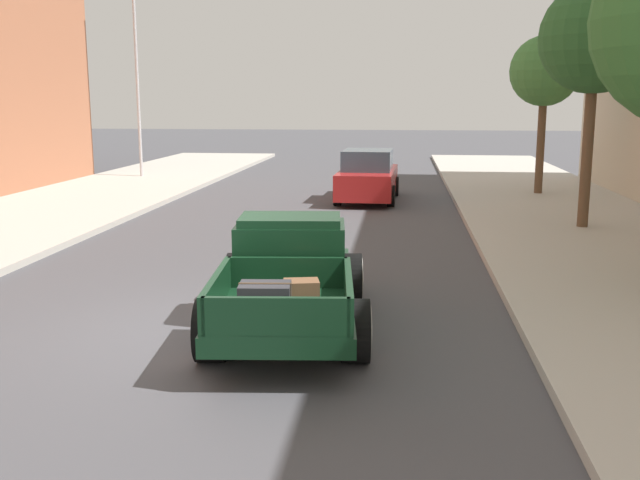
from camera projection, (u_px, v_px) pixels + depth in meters
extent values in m
plane|color=#47474C|center=(199.00, 329.00, 10.32)|extent=(140.00, 140.00, 0.00)
cube|color=black|center=(289.00, 291.00, 10.28)|extent=(2.21, 5.04, 0.24)
cube|color=black|center=(291.00, 250.00, 10.53)|extent=(1.66, 1.24, 0.80)
cube|color=black|center=(290.00, 220.00, 10.39)|extent=(1.52, 1.06, 0.12)
cube|color=#3D4C5B|center=(293.00, 233.00, 11.06)|extent=(1.32, 0.16, 0.44)
cube|color=black|center=(295.00, 243.00, 11.83)|extent=(1.45, 1.62, 0.52)
cube|color=silver|center=(298.00, 235.00, 12.62)|extent=(0.69, 0.16, 0.47)
cube|color=black|center=(283.00, 310.00, 8.88)|extent=(1.88, 2.25, 0.04)
cube|color=black|center=(216.00, 292.00, 8.86)|extent=(0.28, 2.10, 0.44)
cube|color=black|center=(349.00, 293.00, 8.83)|extent=(0.28, 2.10, 0.44)
cube|color=black|center=(276.00, 317.00, 7.85)|extent=(1.62, 0.23, 0.44)
cube|color=black|center=(288.00, 273.00, 9.83)|extent=(1.62, 0.23, 0.44)
cylinder|color=black|center=(239.00, 278.00, 11.65)|extent=(0.43, 0.83, 0.80)
cylinder|color=silver|center=(228.00, 278.00, 11.65)|extent=(0.07, 0.65, 0.66)
cylinder|color=silver|center=(227.00, 278.00, 11.65)|extent=(0.04, 0.24, 0.24)
cylinder|color=black|center=(350.00, 278.00, 11.62)|extent=(0.43, 0.83, 0.80)
cylinder|color=silver|center=(362.00, 278.00, 11.61)|extent=(0.07, 0.65, 0.66)
cylinder|color=silver|center=(362.00, 278.00, 11.61)|extent=(0.04, 0.24, 0.24)
cylinder|color=black|center=(211.00, 330.00, 9.00)|extent=(0.43, 0.83, 0.80)
cylinder|color=silver|center=(196.00, 330.00, 9.01)|extent=(0.07, 0.65, 0.66)
cylinder|color=silver|center=(196.00, 330.00, 9.01)|extent=(0.04, 0.24, 0.24)
cylinder|color=black|center=(355.00, 331.00, 8.97)|extent=(0.43, 0.83, 0.80)
cylinder|color=silver|center=(370.00, 331.00, 8.97)|extent=(0.07, 0.65, 0.66)
cylinder|color=silver|center=(371.00, 331.00, 8.97)|extent=(0.04, 0.24, 0.24)
cube|color=#2D2D33|center=(265.00, 300.00, 8.50)|extent=(0.64, 0.49, 0.40)
cube|color=#3D2D1E|center=(265.00, 300.00, 8.50)|extent=(0.62, 0.11, 0.42)
cube|color=brown|center=(301.00, 291.00, 9.14)|extent=(0.50, 0.41, 0.28)
cube|color=#AD1E1E|center=(368.00, 182.00, 23.39)|extent=(1.88, 4.36, 0.80)
cube|color=#384C5B|center=(368.00, 160.00, 23.11)|extent=(1.59, 2.05, 0.64)
cylinder|color=black|center=(347.00, 185.00, 24.81)|extent=(0.24, 0.67, 0.66)
cylinder|color=black|center=(395.00, 186.00, 24.57)|extent=(0.24, 0.67, 0.66)
cylinder|color=black|center=(338.00, 195.00, 22.31)|extent=(0.24, 0.67, 0.66)
cylinder|color=black|center=(391.00, 196.00, 22.07)|extent=(0.24, 0.67, 0.66)
cylinder|color=#B2B2B7|center=(137.00, 63.00, 28.82)|extent=(0.12, 0.12, 9.00)
cylinder|color=brown|center=(587.00, 155.00, 17.48)|extent=(0.26, 0.26, 3.52)
sphere|color=#285628|center=(595.00, 37.00, 16.96)|extent=(2.61, 2.61, 2.61)
cylinder|color=brown|center=(541.00, 146.00, 23.92)|extent=(0.26, 0.26, 3.14)
sphere|color=#3D7538|center=(545.00, 71.00, 23.46)|extent=(2.27, 2.27, 2.27)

